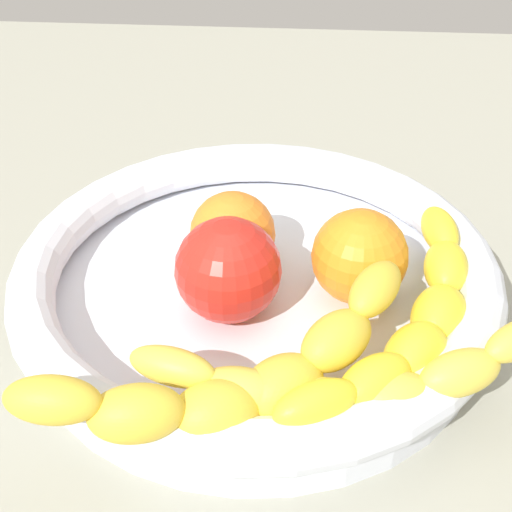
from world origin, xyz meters
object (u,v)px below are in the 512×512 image
(banana_arching_top, at_px, (414,324))
(orange_front, at_px, (233,234))
(fruit_bowl, at_px, (256,283))
(banana_draped_right, at_px, (242,379))
(tomato_red, at_px, (228,270))
(orange_mid_left, at_px, (360,259))
(banana_draped_left, at_px, (353,384))

(banana_arching_top, relative_size, orange_front, 3.59)
(fruit_bowl, xyz_separation_m, banana_arching_top, (0.06, 0.10, 0.02))
(fruit_bowl, bearing_deg, banana_draped_right, 0.47)
(tomato_red, bearing_deg, orange_mid_left, 103.99)
(fruit_bowl, relative_size, banana_draped_right, 1.55)
(banana_draped_left, relative_size, tomato_red, 3.55)
(fruit_bowl, distance_m, tomato_red, 0.04)
(banana_draped_right, distance_m, tomato_red, 0.10)
(banana_arching_top, height_order, orange_front, orange_front)
(orange_front, distance_m, tomato_red, 0.05)
(banana_draped_left, bearing_deg, fruit_bowl, -151.09)
(banana_draped_right, relative_size, orange_mid_left, 3.31)
(banana_draped_right, height_order, banana_arching_top, banana_draped_right)
(banana_draped_left, bearing_deg, banana_draped_right, -83.64)
(banana_draped_left, relative_size, banana_draped_right, 1.15)
(banana_draped_right, height_order, orange_front, banana_draped_right)
(banana_draped_left, distance_m, orange_mid_left, 0.11)
(fruit_bowl, distance_m, orange_mid_left, 0.08)
(fruit_bowl, relative_size, banana_draped_left, 1.35)
(banana_draped_right, bearing_deg, orange_mid_left, 149.57)
(orange_mid_left, bearing_deg, banana_draped_left, -3.85)
(orange_mid_left, xyz_separation_m, tomato_red, (0.02, -0.09, 0.00))
(fruit_bowl, relative_size, orange_front, 5.53)
(orange_mid_left, bearing_deg, fruit_bowl, -92.16)
(fruit_bowl, relative_size, orange_mid_left, 5.15)
(banana_draped_left, xyz_separation_m, orange_mid_left, (-0.11, 0.01, 0.01))
(orange_mid_left, bearing_deg, banana_draped_right, -30.43)
(banana_draped_right, height_order, tomato_red, tomato_red)
(fruit_bowl, height_order, banana_draped_right, banana_draped_right)
(banana_arching_top, bearing_deg, orange_mid_left, -150.15)
(fruit_bowl, distance_m, banana_draped_left, 0.13)
(fruit_bowl, xyz_separation_m, banana_draped_right, (0.12, 0.00, 0.03))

